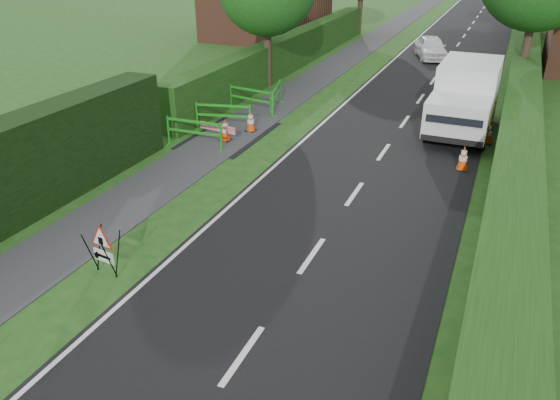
# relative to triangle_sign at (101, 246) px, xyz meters

# --- Properties ---
(ground) EXTENTS (120.00, 120.00, 0.00)m
(ground) POSITION_rel_triangle_sign_xyz_m (1.32, -2.12, -0.70)
(ground) COLOR #184814
(ground) RESTS_ON ground
(road_surface) EXTENTS (6.00, 90.00, 0.02)m
(road_surface) POSITION_rel_triangle_sign_xyz_m (3.82, 32.88, -0.70)
(road_surface) COLOR black
(road_surface) RESTS_ON ground
(footpath) EXTENTS (2.00, 90.00, 0.02)m
(footpath) POSITION_rel_triangle_sign_xyz_m (-1.68, 32.88, -0.69)
(footpath) COLOR #2D2D30
(footpath) RESTS_ON ground
(hedge_west_far) EXTENTS (1.00, 24.00, 1.80)m
(hedge_west_far) POSITION_rel_triangle_sign_xyz_m (-3.68, 19.88, -0.70)
(hedge_west_far) COLOR #14380F
(hedge_west_far) RESTS_ON ground
(hedge_east) EXTENTS (1.20, 50.00, 1.50)m
(hedge_east) POSITION_rel_triangle_sign_xyz_m (7.82, 13.88, -0.70)
(hedge_east) COLOR #14380F
(hedge_east) RESTS_ON ground
(triangle_sign) EXTENTS (0.77, 0.77, 1.01)m
(triangle_sign) POSITION_rel_triangle_sign_xyz_m (0.00, 0.00, 0.00)
(triangle_sign) COLOR black
(triangle_sign) RESTS_ON ground
(works_van) EXTENTS (2.13, 5.24, 2.37)m
(works_van) POSITION_rel_triangle_sign_xyz_m (5.90, 12.80, 0.55)
(works_van) COLOR silver
(works_van) RESTS_ON ground
(traffic_cone_0) EXTENTS (0.38, 0.38, 0.79)m
(traffic_cone_0) POSITION_rel_triangle_sign_xyz_m (6.37, 8.86, -0.31)
(traffic_cone_0) COLOR black
(traffic_cone_0) RESTS_ON ground
(traffic_cone_1) EXTENTS (0.38, 0.38, 0.79)m
(traffic_cone_1) POSITION_rel_triangle_sign_xyz_m (6.89, 11.60, -0.31)
(traffic_cone_1) COLOR black
(traffic_cone_1) RESTS_ON ground
(traffic_cone_2) EXTENTS (0.38, 0.38, 0.79)m
(traffic_cone_2) POSITION_rel_triangle_sign_xyz_m (6.82, 13.27, -0.31)
(traffic_cone_2) COLOR black
(traffic_cone_2) RESTS_ON ground
(traffic_cone_3) EXTENTS (0.38, 0.38, 0.79)m
(traffic_cone_3) POSITION_rel_triangle_sign_xyz_m (-1.54, 8.36, -0.31)
(traffic_cone_3) COLOR black
(traffic_cone_3) RESTS_ON ground
(traffic_cone_4) EXTENTS (0.38, 0.38, 0.79)m
(traffic_cone_4) POSITION_rel_triangle_sign_xyz_m (-1.17, 9.61, -0.31)
(traffic_cone_4) COLOR black
(traffic_cone_4) RESTS_ON ground
(ped_barrier_0) EXTENTS (2.07, 0.41, 1.00)m
(ped_barrier_0) POSITION_rel_triangle_sign_xyz_m (-2.17, 7.34, -0.07)
(ped_barrier_0) COLOR #1B8E19
(ped_barrier_0) RESTS_ON ground
(ped_barrier_1) EXTENTS (2.09, 0.81, 1.00)m
(ped_barrier_1) POSITION_rel_triangle_sign_xyz_m (-2.15, 9.36, -0.07)
(ped_barrier_1) COLOR #1B8E19
(ped_barrier_1) RESTS_ON ground
(ped_barrier_2) EXTENTS (2.09, 0.69, 1.00)m
(ped_barrier_2) POSITION_rel_triangle_sign_xyz_m (-2.19, 11.75, -0.07)
(ped_barrier_2) COLOR #1B8E19
(ped_barrier_2) RESTS_ON ground
(ped_barrier_3) EXTENTS (0.87, 2.08, 1.00)m
(ped_barrier_3) POSITION_rel_triangle_sign_xyz_m (-1.39, 12.51, -0.07)
(ped_barrier_3) COLOR #1B8E19
(ped_barrier_3) RESTS_ON ground
(redwhite_plank) EXTENTS (1.49, 0.26, 0.25)m
(redwhite_plank) POSITION_rel_triangle_sign_xyz_m (-1.83, 8.32, -0.70)
(redwhite_plank) COLOR red
(redwhite_plank) RESTS_ON ground
(hatchback_car) EXTENTS (2.59, 3.95, 1.25)m
(hatchback_car) POSITION_rel_triangle_sign_xyz_m (2.81, 25.27, -0.07)
(hatchback_car) COLOR white
(hatchback_car) RESTS_ON ground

